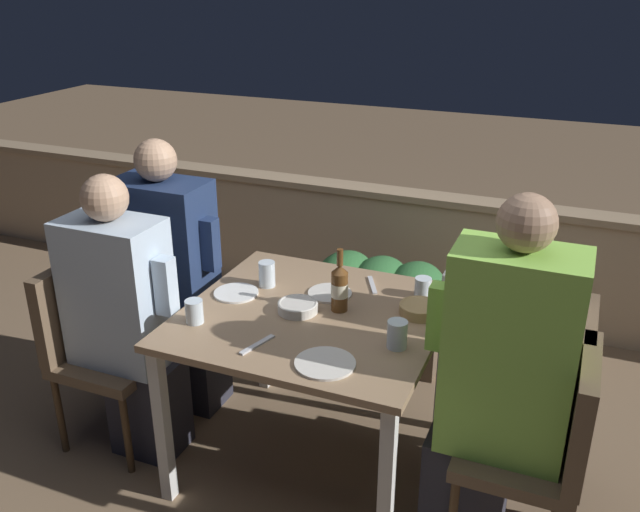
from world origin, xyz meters
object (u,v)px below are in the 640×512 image
at_px(person_white_polo, 502,356).
at_px(chair_left_near, 94,337).
at_px(person_navy_jumper, 172,278).
at_px(beer_bottle, 340,287).
at_px(person_blue_shirt, 126,320).
at_px(chair_left_far, 142,300).
at_px(chair_right_near, 548,439).
at_px(chair_right_far, 551,390).
at_px(person_green_blouse, 498,383).

bearing_deg(person_white_polo, chair_left_near, -168.49).
bearing_deg(person_navy_jumper, beer_bottle, -7.84).
bearing_deg(person_navy_jumper, person_blue_shirt, -86.46).
xyz_separation_m(chair_left_far, chair_right_near, (1.94, -0.34, 0.00)).
height_order(person_navy_jumper, person_white_polo, person_navy_jumper).
relative_size(person_white_polo, beer_bottle, 4.63).
relative_size(chair_left_far, chair_right_far, 1.00).
bearing_deg(person_blue_shirt, person_white_polo, 12.93).
bearing_deg(chair_left_near, person_white_polo, 11.51).
xyz_separation_m(chair_left_far, chair_right_far, (1.92, -0.03, 0.00)).
xyz_separation_m(chair_left_far, beer_bottle, (1.08, -0.12, 0.32)).
bearing_deg(person_navy_jumper, person_white_polo, -1.21).
xyz_separation_m(chair_right_near, person_white_polo, (-0.21, 0.31, 0.11)).
height_order(chair_left_far, chair_right_far, same).
distance_m(person_navy_jumper, person_green_blouse, 1.60).
height_order(person_navy_jumper, chair_right_far, person_navy_jumper).
bearing_deg(person_navy_jumper, chair_left_far, -180.00).
relative_size(person_navy_jumper, chair_right_far, 1.56).
distance_m(person_green_blouse, chair_right_far, 0.40).
distance_m(person_white_polo, beer_bottle, 0.69).
relative_size(chair_left_far, chair_right_near, 1.00).
relative_size(person_navy_jumper, beer_bottle, 4.98).
bearing_deg(person_white_polo, chair_right_near, -55.50).
xyz_separation_m(chair_left_near, person_navy_jumper, (0.17, 0.38, 0.15)).
distance_m(person_navy_jumper, person_white_polo, 1.54).
bearing_deg(chair_right_far, person_white_polo, 180.00).
bearing_deg(chair_right_far, chair_left_near, -169.63).
bearing_deg(person_green_blouse, person_white_polo, 94.37).
height_order(chair_left_near, person_green_blouse, person_green_blouse).
xyz_separation_m(chair_right_far, beer_bottle, (-0.84, -0.09, 0.32)).
height_order(chair_right_far, beer_bottle, beer_bottle).
height_order(person_blue_shirt, person_green_blouse, person_green_blouse).
relative_size(chair_left_near, chair_right_near, 1.00).
height_order(person_navy_jumper, beer_bottle, person_navy_jumper).
bearing_deg(chair_right_far, chair_left_far, 179.03).
height_order(person_blue_shirt, person_navy_jumper, person_navy_jumper).
bearing_deg(chair_right_near, chair_right_far, 93.59).
distance_m(person_blue_shirt, chair_right_near, 1.73).
relative_size(chair_left_near, person_white_polo, 0.69).
height_order(chair_left_near, chair_left_far, same).
bearing_deg(chair_left_far, chair_right_far, -0.97).
height_order(person_blue_shirt, beer_bottle, person_blue_shirt).
xyz_separation_m(chair_right_near, person_green_blouse, (-0.19, -0.00, 0.18)).
bearing_deg(person_green_blouse, chair_right_near, 0.00).
xyz_separation_m(person_blue_shirt, person_navy_jumper, (-0.02, 0.38, 0.03)).
distance_m(person_blue_shirt, person_navy_jumper, 0.38).
height_order(chair_right_near, person_green_blouse, person_green_blouse).
height_order(chair_left_far, chair_right_near, same).
xyz_separation_m(person_navy_jumper, person_white_polo, (1.54, -0.03, -0.05)).
bearing_deg(person_green_blouse, person_navy_jumper, 167.63).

